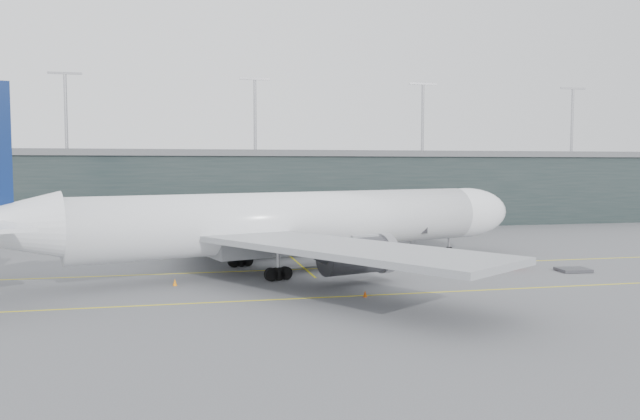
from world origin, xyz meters
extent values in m
plane|color=#58585D|center=(0.00, 0.00, 0.00)|extent=(320.00, 320.00, 0.00)
cube|color=yellow|center=(0.00, -4.00, 0.01)|extent=(160.00, 0.25, 0.02)
cube|color=yellow|center=(0.00, -20.00, 0.01)|extent=(160.00, 0.25, 0.02)
cube|color=yellow|center=(5.00, 20.00, 0.01)|extent=(0.25, 60.00, 0.02)
cube|color=#1E2828|center=(0.00, 58.00, 7.00)|extent=(240.00, 35.00, 14.00)
cube|color=#585A5D|center=(0.00, 58.00, 14.60)|extent=(240.00, 36.00, 1.20)
cylinder|color=#9E9EA3|center=(-30.00, 48.00, 22.00)|extent=(0.60, 0.60, 14.00)
cylinder|color=#9E9EA3|center=(5.00, 48.00, 22.00)|extent=(0.60, 0.60, 14.00)
cylinder|color=#9E9EA3|center=(40.00, 48.00, 22.00)|extent=(0.60, 0.60, 14.00)
cylinder|color=#9E9EA3|center=(75.00, 48.00, 22.00)|extent=(0.60, 0.60, 14.00)
cylinder|color=white|center=(3.41, -4.29, 5.75)|extent=(49.61, 21.36, 6.72)
ellipsoid|color=white|center=(28.77, 3.67, 5.75)|extent=(15.49, 10.64, 6.72)
cube|color=#919499|center=(2.38, -4.61, 3.15)|extent=(18.18, 10.37, 2.17)
cube|color=black|center=(32.70, 4.90, 6.83)|extent=(3.25, 3.82, 0.87)
cube|color=#919499|center=(5.34, -21.30, 4.66)|extent=(25.47, 31.63, 0.60)
cylinder|color=#3D3D42|center=(8.57, -13.47, 2.82)|extent=(8.38, 5.90, 3.80)
cube|color=#919499|center=(-4.73, 10.78, 4.66)|extent=(10.54, 31.69, 0.60)
cylinder|color=#3D3D42|center=(2.40, 6.19, 2.82)|extent=(8.38, 5.90, 3.80)
cylinder|color=black|center=(26.18, 2.86, 0.60)|extent=(1.27, 0.77, 1.19)
cylinder|color=#9E9EA3|center=(26.18, 2.86, 1.41)|extent=(0.33, 0.33, 2.82)
cylinder|color=black|center=(0.83, -10.55, 0.70)|extent=(1.51, 0.94, 1.41)
cylinder|color=black|center=(-2.29, -0.62, 0.70)|extent=(1.51, 0.94, 1.41)
cube|color=#28272C|center=(20.14, 0.24, 5.03)|extent=(4.19, 4.45, 2.82)
cube|color=#28272C|center=(22.75, 8.17, 5.03)|extent=(6.49, 13.22, 2.52)
cube|color=#28272C|center=(26.85, 20.60, 5.03)|extent=(6.73, 13.30, 2.62)
cube|color=#28272C|center=(30.95, 33.03, 5.03)|extent=(6.97, 13.38, 2.72)
cylinder|color=#9E9EA3|center=(22.97, 8.84, 1.91)|extent=(0.50, 0.50, 3.83)
cube|color=#3D3D42|center=(22.97, 8.84, 0.35)|extent=(2.39, 2.06, 0.70)
cylinder|color=#28272C|center=(20.14, 40.50, 5.03)|extent=(4.03, 4.03, 3.02)
cylinder|color=#28272C|center=(20.14, 40.50, 1.81)|extent=(1.81, 1.81, 3.62)
cube|color=red|center=(28.81, -8.76, 0.84)|extent=(2.43, 1.84, 1.28)
cylinder|color=black|center=(28.16, -9.42, 0.20)|extent=(0.42, 0.24, 0.39)
cylinder|color=black|center=(29.69, -9.06, 0.20)|extent=(0.42, 0.24, 0.39)
cylinder|color=black|center=(27.93, -8.47, 0.20)|extent=(0.42, 0.24, 0.39)
cylinder|color=black|center=(29.46, -8.10, 0.20)|extent=(0.42, 0.24, 0.39)
cube|color=#37373C|center=(34.81, -12.23, 0.21)|extent=(3.65, 3.01, 0.34)
cube|color=#3D3D42|center=(-4.92, 10.77, 0.13)|extent=(2.06, 1.81, 0.18)
cube|color=#A8AFB4|center=(-4.92, 10.77, 0.92)|extent=(1.70, 1.63, 1.32)
cube|color=#27529B|center=(-4.92, 10.77, 1.61)|extent=(1.75, 1.69, 0.07)
cube|color=#3D3D42|center=(-3.69, 11.52, 0.15)|extent=(2.39, 2.09, 0.20)
cube|color=#B3B7C0|center=(-3.69, 11.52, 1.07)|extent=(1.97, 1.89, 1.53)
cube|color=#27529B|center=(-3.69, 11.52, 1.87)|extent=(2.03, 1.96, 0.08)
cube|color=#3D3D42|center=(-0.30, 10.39, 0.13)|extent=(1.75, 1.41, 0.17)
cube|color=silver|center=(-0.30, 10.39, 0.92)|extent=(1.40, 1.32, 1.31)
cube|color=#27529B|center=(-0.30, 10.39, 1.60)|extent=(1.45, 1.36, 0.07)
cone|color=red|center=(31.95, -6.32, 0.33)|extent=(0.41, 0.41, 0.66)
cone|color=#D5510B|center=(7.44, -20.66, 0.31)|extent=(0.39, 0.39, 0.62)
cone|color=orange|center=(9.78, 12.39, 0.38)|extent=(0.47, 0.47, 0.75)
cone|color=orange|center=(-9.84, -11.29, 0.36)|extent=(0.46, 0.46, 0.73)
camera|label=1|loc=(-8.72, -75.36, 12.06)|focal=35.00mm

